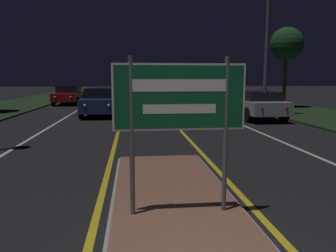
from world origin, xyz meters
TOP-DOWN VIEW (x-y plane):
  - median_island at (0.00, 1.75)m, footprint 2.09×7.24m
  - verge_right at (9.50, 20.00)m, footprint 5.00×100.00m
  - centre_line_yellow_left at (-1.24, 25.00)m, footprint 0.12×70.00m
  - centre_line_yellow_right at (1.24, 25.00)m, footprint 0.12×70.00m
  - lane_line_white_left at (-4.20, 25.00)m, footprint 0.12×70.00m
  - lane_line_white_right at (4.20, 25.00)m, footprint 0.12×70.00m
  - edge_line_white_left at (-7.20, 25.00)m, footprint 0.10×70.00m
  - edge_line_white_right at (7.20, 25.00)m, footprint 0.10×70.00m
  - highway_sign at (0.00, 1.75)m, footprint 1.90×0.07m
  - car_receding_0 at (5.63, 13.30)m, footprint 1.99×4.63m
  - car_receding_1 at (6.05, 24.73)m, footprint 1.93×4.85m
  - car_receding_2 at (5.53, 34.64)m, footprint 1.94×4.08m
  - car_receding_3 at (5.80, 45.21)m, footprint 1.96×4.58m
  - car_approaching_0 at (-2.39, 15.66)m, footprint 2.00×4.48m
  - car_approaching_1 at (-5.71, 24.07)m, footprint 1.98×4.59m
  - roadside_palm_right at (9.71, 18.69)m, footprint 2.20×2.20m

SIDE VIEW (x-z plane):
  - centre_line_yellow_left at x=-1.24m, z-range 0.00..0.01m
  - centre_line_yellow_right at x=1.24m, z-range 0.00..0.01m
  - lane_line_white_left at x=-4.20m, z-range 0.00..0.01m
  - lane_line_white_right at x=4.20m, z-range 0.00..0.01m
  - edge_line_white_left at x=-7.20m, z-range 0.00..0.01m
  - edge_line_white_right at x=7.20m, z-range 0.00..0.01m
  - verge_right at x=9.50m, z-range 0.00..0.08m
  - median_island at x=0.00m, z-range -0.01..0.09m
  - car_receding_1 at x=6.05m, z-range 0.04..1.46m
  - car_receding_3 at x=5.80m, z-range 0.05..1.46m
  - car_receding_0 at x=5.63m, z-range 0.06..1.47m
  - car_receding_2 at x=5.53m, z-range 0.04..1.50m
  - car_approaching_1 at x=-5.71m, z-range 0.04..1.52m
  - car_approaching_0 at x=-2.39m, z-range 0.03..1.55m
  - highway_sign at x=0.00m, z-range 0.56..2.84m
  - roadside_palm_right at x=9.71m, z-range 1.62..7.01m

